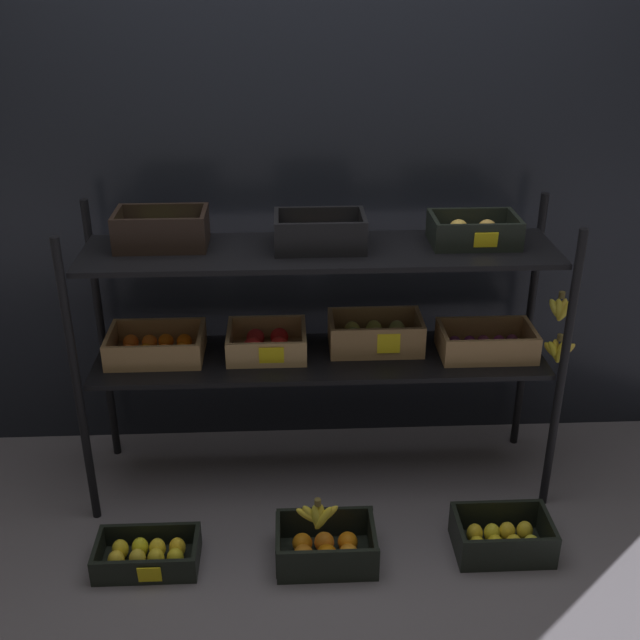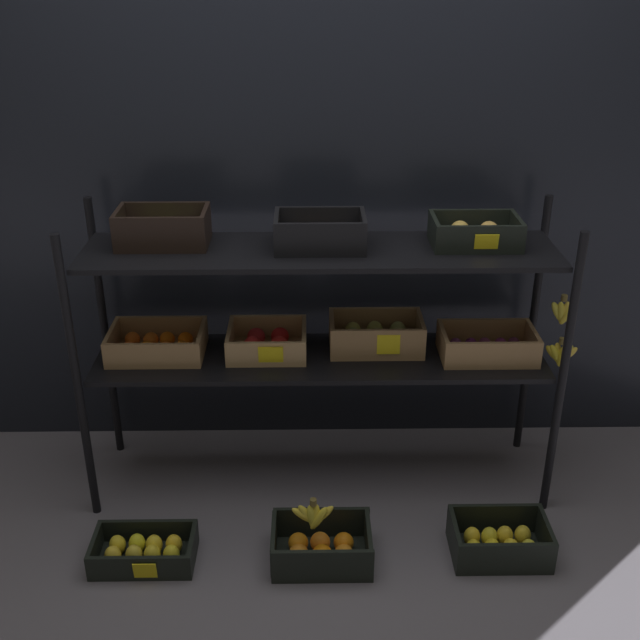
% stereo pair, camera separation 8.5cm
% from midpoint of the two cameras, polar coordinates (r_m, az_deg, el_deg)
% --- Properties ---
extents(ground_plane, '(10.00, 10.00, 0.00)m').
position_cam_midpoint_polar(ground_plane, '(3.34, -0.74, -11.40)').
color(ground_plane, slate).
extents(storefront_wall, '(4.17, 0.12, 2.05)m').
position_cam_midpoint_polar(storefront_wall, '(3.24, -1.10, 7.84)').
color(storefront_wall, black).
rests_on(storefront_wall, ground_plane).
extents(display_rack, '(1.90, 0.46, 1.15)m').
position_cam_midpoint_polar(display_rack, '(2.95, -0.82, 1.00)').
color(display_rack, black).
rests_on(display_rack, ground_plane).
extents(crate_ground_lemon, '(0.37, 0.22, 0.10)m').
position_cam_midpoint_polar(crate_ground_lemon, '(2.98, -13.39, -16.46)').
color(crate_ground_lemon, black).
rests_on(crate_ground_lemon, ground_plane).
extents(crate_ground_orange, '(0.36, 0.24, 0.14)m').
position_cam_midpoint_polar(crate_ground_orange, '(2.92, -0.46, -16.41)').
color(crate_ground_orange, black).
rests_on(crate_ground_orange, ground_plane).
extents(crate_ground_center_lemon, '(0.35, 0.23, 0.14)m').
position_cam_midpoint_polar(crate_ground_center_lemon, '(3.03, 12.42, -15.40)').
color(crate_ground_center_lemon, black).
rests_on(crate_ground_center_lemon, ground_plane).
extents(banana_bunch_loose, '(0.16, 0.05, 0.13)m').
position_cam_midpoint_polar(banana_bunch_loose, '(2.83, -1.07, -14.22)').
color(banana_bunch_loose, brown).
rests_on(banana_bunch_loose, crate_ground_orange).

